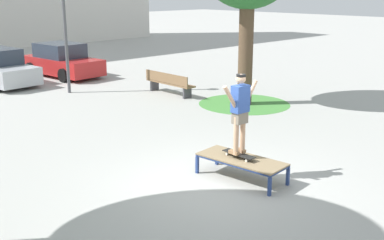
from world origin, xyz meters
TOP-DOWN VIEW (x-y plane):
  - ground_plane at (0.00, 0.00)m, footprint 120.00×120.00m
  - skate_box at (0.64, -0.14)m, footprint 0.93×1.96m
  - skateboard at (0.63, -0.07)m, footprint 0.23×0.81m
  - skater at (0.63, -0.07)m, footprint 1.00×0.29m
  - grass_patch_near_right at (5.95, 4.25)m, footprint 3.19×3.19m
  - car_red at (4.17, 13.63)m, footprint 2.18×4.33m
  - park_bench at (5.10, 7.26)m, footprint 0.48×2.41m

SIDE VIEW (x-z plane):
  - ground_plane at x=0.00m, z-range 0.00..0.00m
  - grass_patch_near_right at x=5.95m, z-range 0.00..0.01m
  - skate_box at x=0.64m, z-range 0.18..0.64m
  - park_bench at x=5.10m, z-range 0.03..0.86m
  - skateboard at x=0.63m, z-range 0.49..0.58m
  - car_red at x=4.17m, z-range -0.06..1.44m
  - skater at x=0.63m, z-range 0.68..2.38m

